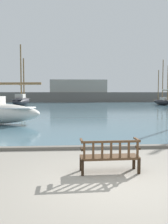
{
  "coord_description": "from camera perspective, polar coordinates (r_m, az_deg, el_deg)",
  "views": [
    {
      "loc": [
        -1.02,
        -5.74,
        2.16
      ],
      "look_at": [
        0.07,
        10.0,
        1.0
      ],
      "focal_mm": 40.0,
      "sensor_mm": 36.0,
      "label": 1
    }
  ],
  "objects": [
    {
      "name": "ground_plane",
      "position": [
        6.22,
        5.94,
        -16.13
      ],
      "size": [
        160.0,
        160.0,
        0.0
      ],
      "primitive_type": "plane",
      "color": "gray"
    },
    {
      "name": "harbor_water",
      "position": [
        49.8,
        -2.79,
        1.75
      ],
      "size": [
        100.0,
        80.0,
        0.08
      ],
      "primitive_type": "cube",
      "color": "slate",
      "rests_on": "ground"
    },
    {
      "name": "quay_edge_kerb",
      "position": [
        9.87,
        2.07,
        -8.07
      ],
      "size": [
        40.0,
        0.3,
        0.12
      ],
      "primitive_type": "cube",
      "color": "slate",
      "rests_on": "ground"
    },
    {
      "name": "park_bench",
      "position": [
        6.95,
        5.89,
        -9.89
      ],
      "size": [
        1.62,
        0.58,
        0.92
      ],
      "color": "black",
      "rests_on": "ground"
    },
    {
      "name": "sailboat_distant_harbor",
      "position": [
        45.68,
        -14.16,
        2.66
      ],
      "size": [
        2.59,
        10.54,
        10.74
      ],
      "color": "black",
      "rests_on": "harbor_water"
    },
    {
      "name": "sailboat_mid_starboard",
      "position": [
        48.86,
        17.57,
        2.43
      ],
      "size": [
        2.14,
        7.43,
        8.39
      ],
      "color": "black",
      "rests_on": "harbor_water"
    },
    {
      "name": "far_breakwater",
      "position": [
        62.41,
        -2.65,
        3.92
      ],
      "size": [
        54.01,
        2.4,
        5.65
      ],
      "color": "#66605B",
      "rests_on": "ground"
    }
  ]
}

